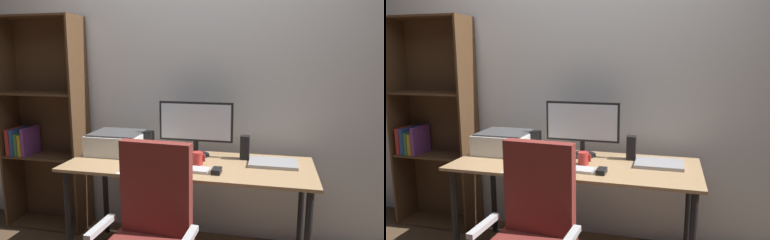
% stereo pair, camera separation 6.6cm
% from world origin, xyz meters
% --- Properties ---
extents(back_wall, '(6.40, 0.10, 2.60)m').
position_xyz_m(back_wall, '(0.00, 0.50, 1.30)').
color(back_wall, silver).
rests_on(back_wall, ground).
extents(desk, '(1.68, 0.67, 0.74)m').
position_xyz_m(desk, '(0.00, 0.00, 0.66)').
color(desk, tan).
rests_on(desk, ground).
extents(monitor, '(0.54, 0.20, 0.40)m').
position_xyz_m(monitor, '(0.01, 0.19, 0.97)').
color(monitor, black).
rests_on(monitor, desk).
extents(keyboard, '(0.29, 0.12, 0.02)m').
position_xyz_m(keyboard, '(0.03, -0.16, 0.75)').
color(keyboard, '#B7BABC').
rests_on(keyboard, desk).
extents(mouse, '(0.06, 0.10, 0.03)m').
position_xyz_m(mouse, '(0.22, -0.18, 0.76)').
color(mouse, black).
rests_on(mouse, desk).
extents(coffee_mug, '(0.09, 0.07, 0.09)m').
position_xyz_m(coffee_mug, '(0.07, -0.02, 0.78)').
color(coffee_mug, '#B72D28').
rests_on(coffee_mug, desk).
extents(laptop, '(0.32, 0.23, 0.02)m').
position_xyz_m(laptop, '(0.56, 0.09, 0.75)').
color(laptop, '#99999E').
rests_on(laptop, desk).
extents(speaker_left, '(0.06, 0.07, 0.17)m').
position_xyz_m(speaker_left, '(-0.35, 0.18, 0.82)').
color(speaker_left, black).
rests_on(speaker_left, desk).
extents(speaker_right, '(0.06, 0.07, 0.17)m').
position_xyz_m(speaker_right, '(0.37, 0.18, 0.82)').
color(speaker_right, black).
rests_on(speaker_right, desk).
extents(printer, '(0.40, 0.34, 0.16)m').
position_xyz_m(printer, '(-0.59, 0.13, 0.82)').
color(printer, silver).
rests_on(printer, desk).
extents(paper_sheet, '(0.28, 0.34, 0.00)m').
position_xyz_m(paper_sheet, '(-0.25, -0.21, 0.74)').
color(paper_sheet, white).
rests_on(paper_sheet, desk).
extents(bookshelf, '(0.70, 0.28, 1.79)m').
position_xyz_m(bookshelf, '(-1.36, 0.33, 0.87)').
color(bookshelf, '#4C331E').
rests_on(bookshelf, ground).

